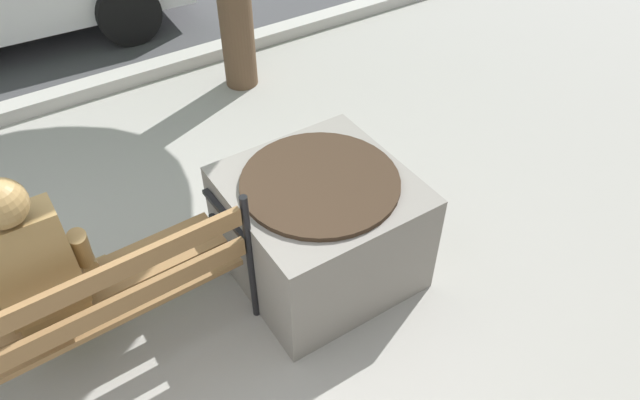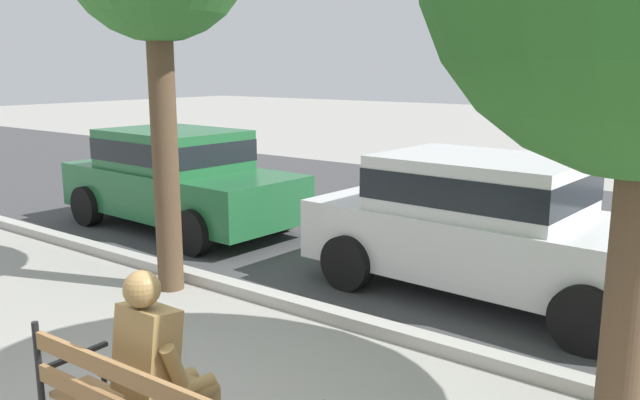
% 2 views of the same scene
% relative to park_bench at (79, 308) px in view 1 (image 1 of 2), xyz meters
% --- Properties ---
extents(ground_plane, '(80.00, 80.00, 0.00)m').
position_rel_park_bench_xyz_m(ground_plane, '(-0.20, -0.05, -0.54)').
color(ground_plane, '#9E9B93').
extents(park_bench, '(1.82, 0.59, 0.95)m').
position_rel_park_bench_xyz_m(park_bench, '(0.00, 0.00, 0.00)').
color(park_bench, olive).
rests_on(park_bench, ground).
extents(bronze_statue_seated, '(0.63, 0.76, 1.37)m').
position_rel_park_bench_xyz_m(bronze_statue_seated, '(-0.09, 0.21, 0.12)').
color(bronze_statue_seated, olive).
rests_on(bronze_statue_seated, ground).
extents(concrete_planter, '(1.02, 1.02, 0.75)m').
position_rel_park_bench_xyz_m(concrete_planter, '(1.40, -0.04, -0.17)').
color(concrete_planter, gray).
rests_on(concrete_planter, ground).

